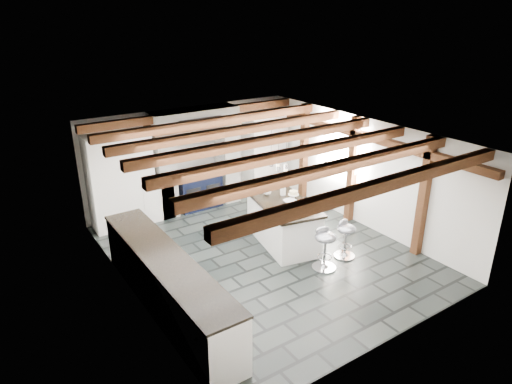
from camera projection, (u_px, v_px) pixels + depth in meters
ground at (263, 253)px, 8.67m from camera, size 6.00×6.00×0.00m
room_shell at (198, 185)px, 9.05m from camera, size 6.00×6.03×6.00m
range_cooker at (198, 188)px, 10.56m from camera, size 1.00×0.63×0.99m
kitchen_island at (283, 222)px, 8.92m from camera, size 1.25×1.91×1.16m
bar_stool_near at (345, 234)px, 8.40m from camera, size 0.40×0.40×0.73m
bar_stool_far at (325, 244)px, 8.00m from camera, size 0.45×0.45×0.79m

